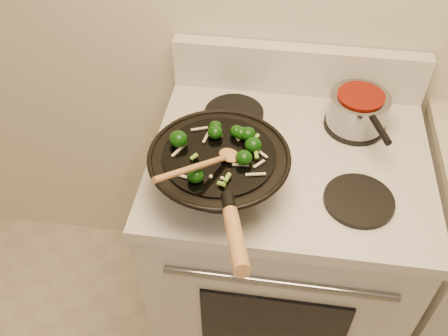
# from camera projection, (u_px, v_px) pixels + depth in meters

# --- Properties ---
(stove) EXTENTS (0.78, 0.67, 1.08)m
(stove) POSITION_uv_depth(u_px,v_px,m) (278.00, 247.00, 1.72)
(stove) COLOR silver
(stove) RESTS_ON ground
(wok) EXTENTS (0.36, 0.58, 0.23)m
(wok) POSITION_uv_depth(u_px,v_px,m) (219.00, 169.00, 1.26)
(wok) COLOR black
(wok) RESTS_ON stove
(stirfry) EXTENTS (0.25, 0.22, 0.04)m
(stirfry) POSITION_uv_depth(u_px,v_px,m) (222.00, 143.00, 1.23)
(stirfry) COLOR #0B3308
(stirfry) RESTS_ON wok
(wooden_spoon) EXTENTS (0.18, 0.23, 0.10)m
(wooden_spoon) POSITION_uv_depth(u_px,v_px,m) (210.00, 162.00, 1.16)
(wooden_spoon) COLOR #B57C47
(wooden_spoon) RESTS_ON wok
(saucepan) EXTENTS (0.17, 0.27, 0.10)m
(saucepan) POSITION_uv_depth(u_px,v_px,m) (358.00, 110.00, 1.44)
(saucepan) COLOR gray
(saucepan) RESTS_ON stove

